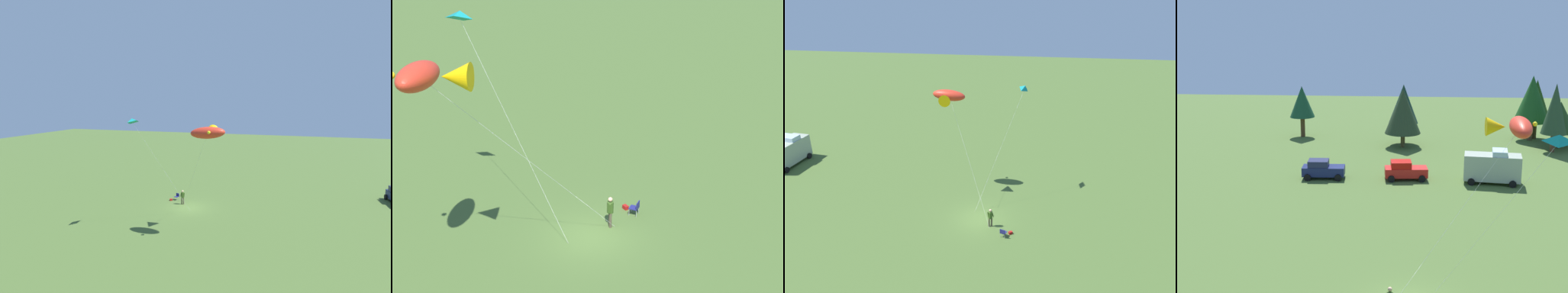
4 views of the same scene
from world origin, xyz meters
TOP-DOWN VIEW (x-y plane):
  - ground_plane at (0.00, 0.00)m, footprint 160.00×160.00m
  - person_kite_flyer at (-1.00, -1.07)m, footprint 0.40×0.59m
  - folding_chair at (-2.38, -2.31)m, footprint 0.62×0.62m
  - backpack_on_grass at (-1.85, -2.91)m, footprint 0.36×0.39m
  - van_motorhome_grey at (7.93, 23.72)m, footprint 5.62×3.12m
  - kite_large_fish at (6.03, 3.96)m, footprint 8.71×6.67m
  - kite_delta_teal at (6.62, -3.39)m, footprint 6.21×4.57m

SIDE VIEW (x-z plane):
  - ground_plane at x=0.00m, z-range 0.00..0.00m
  - backpack_on_grass at x=-1.85m, z-range 0.00..0.22m
  - folding_chair at x=-2.38m, z-range 0.08..0.90m
  - person_kite_flyer at x=-1.00m, z-range 0.15..1.89m
  - van_motorhome_grey at x=7.93m, z-range -0.03..3.31m
  - kite_large_fish at x=6.03m, z-range 4.49..14.77m
  - kite_delta_teal at x=6.62m, z-range 5.11..16.04m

